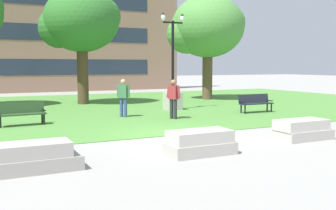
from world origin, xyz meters
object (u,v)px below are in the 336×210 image
Objects in this scene: park_bench_near_left at (255,102)px; lamp_post_right at (173,90)px; concrete_block_left at (200,143)px; park_bench_near_right at (21,112)px; person_bystander_near_lawn at (173,97)px; person_bystander_far_lawn at (123,96)px; concrete_block_center at (36,157)px; concrete_block_right at (302,130)px.

park_bench_near_left is 0.36× the size of lamp_post_right.
lamp_post_right is (4.05, 9.62, 0.73)m from concrete_block_left.
person_bystander_near_lawn is at bearing -8.27° from park_bench_near_right.
person_bystander_far_lawn is (4.41, 0.65, 0.44)m from park_bench_near_right.
park_bench_near_right is at bearing 86.87° from concrete_block_center.
person_bystander_near_lawn is at bearing -41.44° from person_bystander_far_lawn.
concrete_block_right is 8.27m from person_bystander_far_lawn.
lamp_post_right reaches higher than concrete_block_right.
concrete_block_right is at bearing -66.54° from person_bystander_far_lawn.
person_bystander_near_lawn is 2.34m from person_bystander_far_lawn.
concrete_block_center is 1.10× the size of person_bystander_near_lawn.
person_bystander_far_lawn is at bearing 169.46° from park_bench_near_left.
person_bystander_far_lawn is (-3.34, -1.68, -0.06)m from lamp_post_right.
concrete_block_center is 1.03× the size of park_bench_near_right.
concrete_block_center is 13.02m from park_bench_near_left.
concrete_block_right is at bearing 5.52° from concrete_block_left.
park_bench_near_left is at bearing 4.15° from person_bystander_near_lawn.
concrete_block_center is 7.09m from park_bench_near_right.
person_bystander_near_lawn is (-4.72, -0.34, 0.44)m from park_bench_near_left.
concrete_block_right is 7.12m from park_bench_near_left.
person_bystander_near_lawn reaches higher than concrete_block_right.
park_bench_near_right is 4.48m from person_bystander_far_lawn.
person_bystander_far_lawn reaches higher than park_bench_near_right.
park_bench_near_left is 10.90m from park_bench_near_right.
park_bench_near_right reaches higher than concrete_block_right.
person_bystander_far_lawn reaches higher than park_bench_near_left.
concrete_block_left is 0.98× the size of park_bench_near_right.
park_bench_near_right is (-10.89, 0.55, 0.00)m from park_bench_near_left.
lamp_post_right is (8.14, 9.40, 0.73)m from concrete_block_center.
concrete_block_center is 12.46m from lamp_post_right.
park_bench_near_right is at bearing 116.94° from concrete_block_left.
park_bench_near_right is at bearing 171.73° from person_bystander_near_lawn.
concrete_block_center is 0.38× the size of lamp_post_right.
concrete_block_center and concrete_block_right have the same top height.
lamp_post_right is at bearing 89.62° from concrete_block_right.
lamp_post_right reaches higher than person_bystander_far_lawn.
concrete_block_left is at bearing -136.80° from park_bench_near_left.
person_bystander_far_lawn is (0.70, 7.94, 0.68)m from concrete_block_left.
person_bystander_far_lawn is at bearing 138.56° from person_bystander_near_lawn.
park_bench_near_left is 0.98× the size of park_bench_near_right.
park_bench_near_right is (0.39, 7.08, 0.23)m from concrete_block_center.
park_bench_near_right is 6.24m from person_bystander_near_lawn.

